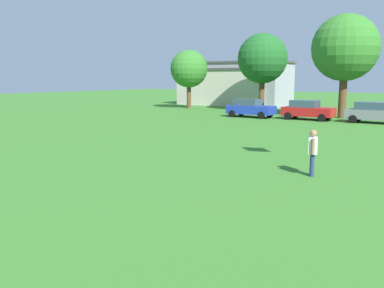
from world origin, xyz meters
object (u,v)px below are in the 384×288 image
tree_left (263,59)px  parked_car_blue_0 (250,108)px  tree_center_left (345,48)px  tree_far_left (189,69)px  adult_bystander (313,149)px  parked_car_gray_2 (374,112)px  parked_car_red_1 (307,110)px

tree_left → parked_car_blue_0: bearing=-72.7°
tree_center_left → tree_left: bearing=161.1°
tree_far_left → adult_bystander: bearing=-47.8°
parked_car_blue_0 → tree_left: bearing=107.3°
adult_bystander → parked_car_blue_0: 23.18m
adult_bystander → parked_car_gray_2: 20.71m
adult_bystander → parked_car_red_1: size_ratio=0.40×
parked_car_blue_0 → tree_far_left: 13.32m
parked_car_blue_0 → tree_far_left: (-11.16, 6.23, 3.76)m
tree_far_left → tree_center_left: 18.47m
adult_bystander → parked_car_red_1: (-7.20, 20.33, -0.16)m
parked_car_red_1 → tree_far_left: bearing=161.2°
parked_car_gray_2 → tree_far_left: 22.53m
adult_bystander → parked_car_blue_0: size_ratio=0.40×
tree_far_left → tree_left: 9.00m
parked_car_gray_2 → adult_bystander: bearing=-84.7°
tree_far_left → tree_left: tree_left is taller
adult_bystander → tree_far_left: (-23.48, 25.86, 3.61)m
adult_bystander → parked_car_red_1: 21.57m
tree_left → tree_center_left: bearing=-18.9°
parked_car_gray_2 → parked_car_blue_0: bearing=-174.6°
parked_car_blue_0 → parked_car_gray_2: size_ratio=1.00×
parked_car_red_1 → tree_center_left: tree_center_left is taller
adult_bystander → tree_center_left: 24.84m
parked_car_gray_2 → tree_far_left: tree_far_left is taller
parked_car_blue_0 → tree_center_left: bearing=29.9°
tree_left → adult_bystander: bearing=-61.5°
adult_bystander → parked_car_gray_2: (-1.90, 20.62, -0.16)m
tree_far_left → parked_car_gray_2: bearing=-13.7°
parked_car_blue_0 → parked_car_red_1: same height
tree_far_left → parked_car_red_1: bearing=-18.8°
adult_bystander → parked_car_blue_0: bearing=12.6°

